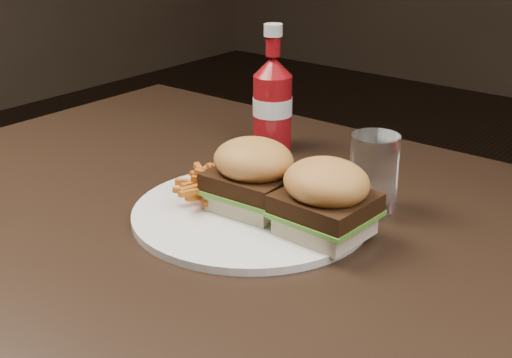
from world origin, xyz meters
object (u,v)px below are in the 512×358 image
Objects in this scene: dining_table at (262,234)px; ketchup_bottle at (272,113)px; tumbler at (374,172)px; plate at (251,213)px.

ketchup_bottle is (-0.16, 0.22, 0.08)m from dining_table.
tumbler is at bearing 50.75° from dining_table.
ketchup_bottle reaches higher than tumbler.
ketchup_bottle reaches higher than plate.
plate is 3.10× the size of tumbler.
ketchup_bottle reaches higher than dining_table.
dining_table is at bearing -55.34° from ketchup_bottle.
tumbler reaches higher than plate.
tumbler is at bearing -23.78° from ketchup_bottle.
dining_table is 0.03m from plate.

